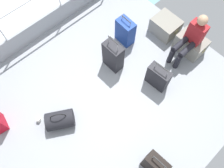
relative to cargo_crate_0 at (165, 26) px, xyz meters
The scene contains 13 objects.
ground_plane 2.19m from the cargo_crate_0, 82.09° to the right, with size 4.40×5.20×0.06m, color gray.
gunwale_port 2.86m from the cargo_crate_0, 130.90° to the right, with size 0.06×5.20×0.45m, color gray.
railing_port 2.92m from the cargo_crate_0, 130.90° to the right, with size 0.04×4.20×1.02m.
sea_wake 3.98m from the cargo_crate_0, 146.81° to the right, with size 12.00×12.00×0.01m.
cargo_crate_0 is the anchor object (origin of this frame).
cargo_crate_1 0.70m from the cargo_crate_0, ahead, with size 0.65×0.42×0.40m.
passenger_seated 0.82m from the cargo_crate_0, 12.78° to the right, with size 0.34×0.66×1.10m.
suitcase_0 3.03m from the cargo_crate_0, 52.54° to the right, with size 0.39×0.23×0.81m.
suitcase_1 1.49m from the cargo_crate_0, 95.98° to the right, with size 0.41×0.25×0.89m.
suitcase_2 1.37m from the cargo_crate_0, 55.42° to the right, with size 0.47×0.25×0.69m.
suitcase_3 0.96m from the cargo_crate_0, 118.00° to the right, with size 0.41×0.26×0.71m.
duffel_bag 3.08m from the cargo_crate_0, 87.85° to the right, with size 0.55×0.61×0.49m.
paper_cup 3.38m from the cargo_crate_0, 93.60° to the right, with size 0.08×0.08×0.10m, color white.
Camera 1 is at (1.34, -1.01, 4.28)m, focal length 36.43 mm.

